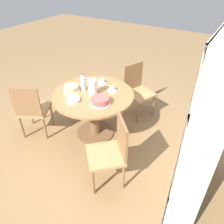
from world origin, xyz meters
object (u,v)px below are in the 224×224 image
Objects in this scene: chair_c at (137,90)px; water_bottle at (83,83)px; chair_a at (32,109)px; coffee_pot at (92,86)px; cake_main at (100,101)px; cake_second at (71,89)px; bookshelf at (206,133)px; cup_a at (112,89)px; chair_b at (111,151)px; cup_b at (102,82)px.

water_bottle reaches higher than chair_c.
chair_a is 3.42× the size of coffee_pot.
cake_main is 0.55m from cake_second.
chair_a is at bearing 95.22° from bookshelf.
cake_main is 0.38m from cup_a.
cake_second is at bearing -43.71° from water_bottle.
chair_b is 0.71m from cake_main.
bookshelf reaches higher than cake_main.
cake_main is at bearing 66.68° from water_bottle.
cup_a is at bearing 140.57° from coffee_pot.
water_bottle reaches higher than chair_b.
chair_b is 3.41× the size of water_bottle.
cake_main is at bearing 85.08° from bookshelf.
cup_a is at bearing -172.49° from cake_main.
cake_second is (-0.39, 0.47, 0.30)m from chair_a.
chair_c is at bearing 170.77° from cup_a.
chair_a is 3.78× the size of cake_second.
bookshelf reaches higher than water_bottle.
coffee_pot is at bearing 79.66° from water_bottle.
chair_c reaches higher than cup_b.
water_bottle is at bearing -100.34° from coffee_pot.
cake_second is at bearing -57.13° from cup_a.
bookshelf is at bearing 69.71° from cup_b.
cake_second is at bearing 84.75° from bookshelf.
chair_a is at bearing -50.31° from cake_second.
chair_b is 6.50× the size of cup_a.
cake_main is at bearing 57.92° from coffee_pot.
cup_b is (-0.50, -0.31, -0.01)m from cake_main.
chair_a is at bearing -71.93° from cake_main.
chair_a is at bearing -40.52° from cup_b.
coffee_pot reaches higher than cup_b.
cake_second is (0.97, -0.60, 0.30)m from chair_c.
bookshelf reaches higher than cup_a.
chair_b is 3.78× the size of cake_second.
chair_b is 1.02m from cup_a.
cake_second is 0.50m from cup_b.
coffee_pot is 1.00× the size of water_bottle.
cake_second is 1.72× the size of cup_a.
chair_a and chair_c have the same top height.
chair_b reaches higher than cup_a.
bookshelf is 1.77m from cup_b.
cake_second is (-0.17, -1.89, -0.13)m from bookshelf.
chair_a is 0.86m from water_bottle.
coffee_pot is (0.88, -0.29, 0.38)m from chair_c.
cup_a is (-0.23, 0.19, -0.09)m from coffee_pot.
water_bottle is at bearing 80.39° from bookshelf.
water_bottle is at bearing -113.32° from cake_main.
bookshelf is (1.15, 1.29, 0.43)m from chair_c.
cup_b is (-0.83, 0.71, 0.29)m from chair_a.
water_bottle reaches higher than chair_a.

